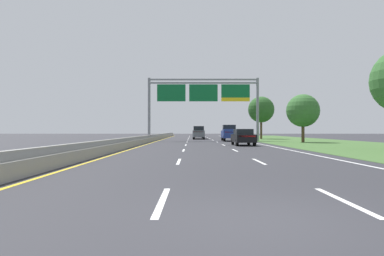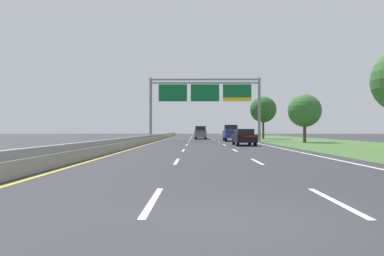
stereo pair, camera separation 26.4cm
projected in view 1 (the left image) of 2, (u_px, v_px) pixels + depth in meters
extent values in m
plane|color=#2B2B30|center=(203.00, 143.00, 40.59)|extent=(220.00, 220.00, 0.00)
cube|color=white|center=(163.00, 201.00, 7.09)|extent=(0.14, 3.00, 0.01)
cube|color=white|center=(180.00, 161.00, 16.09)|extent=(0.14, 3.00, 0.01)
cube|color=white|center=(184.00, 150.00, 25.09)|extent=(0.14, 3.00, 0.01)
cube|color=white|center=(187.00, 145.00, 34.09)|extent=(0.14, 3.00, 0.01)
cube|color=white|center=(188.00, 142.00, 43.09)|extent=(0.14, 3.00, 0.01)
cube|color=white|center=(189.00, 140.00, 52.09)|extent=(0.14, 3.00, 0.01)
cube|color=white|center=(189.00, 139.00, 61.09)|extent=(0.14, 3.00, 0.01)
cube|color=white|center=(190.00, 137.00, 70.09)|extent=(0.14, 3.00, 0.01)
cube|color=white|center=(190.00, 137.00, 79.09)|extent=(0.14, 3.00, 0.01)
cube|color=white|center=(190.00, 136.00, 88.09)|extent=(0.14, 3.00, 0.01)
cube|color=white|center=(345.00, 201.00, 7.08)|extent=(0.14, 3.00, 0.01)
cube|color=white|center=(260.00, 161.00, 16.08)|extent=(0.14, 3.00, 0.01)
cube|color=white|center=(236.00, 150.00, 25.08)|extent=(0.14, 3.00, 0.01)
cube|color=white|center=(224.00, 145.00, 34.08)|extent=(0.14, 3.00, 0.01)
cube|color=white|center=(218.00, 142.00, 43.08)|extent=(0.14, 3.00, 0.01)
cube|color=white|center=(213.00, 140.00, 52.08)|extent=(0.14, 3.00, 0.01)
cube|color=white|center=(210.00, 139.00, 61.08)|extent=(0.14, 3.00, 0.01)
cube|color=white|center=(208.00, 137.00, 70.08)|extent=(0.14, 3.00, 0.01)
cube|color=white|center=(206.00, 137.00, 79.08)|extent=(0.14, 3.00, 0.01)
cube|color=white|center=(205.00, 136.00, 88.08)|extent=(0.14, 3.00, 0.01)
cube|color=white|center=(254.00, 143.00, 40.57)|extent=(0.16, 106.00, 0.01)
cube|color=gold|center=(153.00, 143.00, 40.60)|extent=(0.16, 106.00, 0.01)
cube|color=#3D602D|center=(323.00, 143.00, 40.56)|extent=(14.00, 110.00, 0.02)
cube|color=gray|center=(147.00, 140.00, 40.60)|extent=(0.60, 110.00, 0.55)
cube|color=gray|center=(147.00, 137.00, 40.61)|extent=(0.25, 110.00, 0.30)
cylinder|color=gray|center=(150.00, 109.00, 47.19)|extent=(0.36, 0.36, 8.55)
cylinder|color=gray|center=(258.00, 109.00, 47.15)|extent=(0.36, 0.36, 8.55)
cube|color=gray|center=(204.00, 80.00, 47.20)|extent=(14.70, 0.24, 0.20)
cube|color=gray|center=(204.00, 83.00, 47.20)|extent=(14.70, 0.24, 0.20)
cube|color=#0C602D|center=(172.00, 93.00, 47.02)|extent=(3.83, 0.12, 2.29)
cube|color=#0C602D|center=(204.00, 93.00, 47.01)|extent=(3.83, 0.12, 2.29)
cube|color=#0C602D|center=(236.00, 91.00, 47.00)|extent=(3.83, 0.12, 1.79)
cube|color=yellow|center=(236.00, 99.00, 46.99)|extent=(3.83, 0.12, 0.50)
cube|color=navy|center=(230.00, 134.00, 47.59)|extent=(2.09, 5.43, 1.00)
cube|color=black|center=(230.00, 128.00, 48.45)|extent=(1.75, 1.93, 0.78)
cube|color=#B21414|center=(232.00, 132.00, 44.93)|extent=(1.68, 0.11, 0.12)
cube|color=navy|center=(231.00, 130.00, 45.87)|extent=(2.03, 1.98, 0.20)
cylinder|color=black|center=(223.00, 138.00, 49.44)|extent=(0.31, 0.85, 0.84)
cylinder|color=black|center=(235.00, 138.00, 49.41)|extent=(0.31, 0.85, 0.84)
cylinder|color=black|center=(225.00, 138.00, 45.77)|extent=(0.31, 0.85, 0.84)
cylinder|color=black|center=(238.00, 138.00, 45.73)|extent=(0.31, 0.85, 0.84)
cube|color=#B2B5BA|center=(199.00, 133.00, 63.85)|extent=(1.99, 4.73, 1.05)
cube|color=black|center=(199.00, 129.00, 63.71)|extent=(1.69, 3.03, 0.68)
cube|color=#B21414|center=(200.00, 132.00, 61.54)|extent=(1.60, 0.11, 0.12)
cylinder|color=black|center=(195.00, 136.00, 65.43)|extent=(0.27, 0.76, 0.76)
cylinder|color=black|center=(203.00, 136.00, 65.46)|extent=(0.27, 0.76, 0.76)
cylinder|color=black|center=(195.00, 136.00, 62.24)|extent=(0.27, 0.76, 0.76)
cylinder|color=black|center=(204.00, 136.00, 62.26)|extent=(0.27, 0.76, 0.76)
cube|color=slate|center=(200.00, 134.00, 56.38)|extent=(2.04, 4.75, 1.05)
cube|color=black|center=(200.00, 128.00, 56.23)|extent=(1.72, 3.05, 0.68)
cube|color=#B21414|center=(199.00, 132.00, 54.07)|extent=(1.60, 0.13, 0.12)
cylinder|color=black|center=(195.00, 137.00, 58.00)|extent=(0.28, 0.77, 0.76)
cylinder|color=black|center=(205.00, 137.00, 57.95)|extent=(0.28, 0.77, 0.76)
cylinder|color=black|center=(194.00, 137.00, 54.80)|extent=(0.28, 0.77, 0.76)
cylinder|color=black|center=(205.00, 137.00, 54.75)|extent=(0.28, 0.77, 0.76)
cube|color=black|center=(244.00, 138.00, 33.29)|extent=(1.90, 4.43, 0.72)
cube|color=black|center=(244.00, 132.00, 33.25)|extent=(1.60, 2.33, 0.52)
cube|color=#B21414|center=(248.00, 136.00, 31.13)|extent=(1.53, 0.11, 0.12)
cylinder|color=black|center=(233.00, 141.00, 34.77)|extent=(0.23, 0.66, 0.66)
cylinder|color=black|center=(249.00, 141.00, 34.80)|extent=(0.23, 0.66, 0.66)
cylinder|color=black|center=(238.00, 143.00, 31.78)|extent=(0.23, 0.66, 0.66)
cylinder|color=black|center=(255.00, 143.00, 31.81)|extent=(0.23, 0.66, 0.66)
cylinder|color=#4C3823|center=(304.00, 133.00, 41.53)|extent=(0.36, 0.36, 2.24)
sphere|color=#33662D|center=(304.00, 111.00, 41.55)|extent=(3.91, 3.91, 3.91)
cylinder|color=#4C3823|center=(262.00, 129.00, 58.54)|extent=(0.36, 0.36, 3.19)
sphere|color=#285623|center=(262.00, 110.00, 58.57)|extent=(4.38, 4.38, 4.38)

